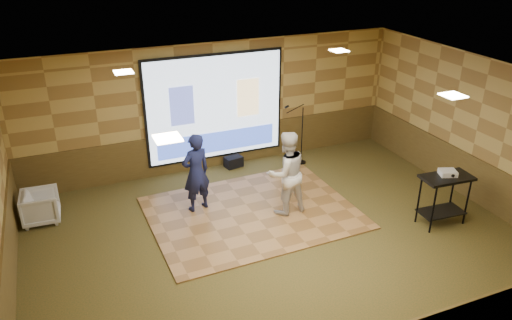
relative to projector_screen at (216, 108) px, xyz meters
name	(u,v)px	position (x,y,z in m)	size (l,w,h in m)	color
ground	(277,239)	(0.00, -3.44, -1.47)	(9.00, 9.00, 0.00)	#323A1A
room_shell	(279,135)	(0.00, -3.44, 0.62)	(9.04, 7.04, 3.02)	tan
wainscot_back	(216,147)	(0.00, 0.04, -1.00)	(9.00, 0.04, 0.95)	#4D3B19
wainscot_left	(8,278)	(-4.48, -3.44, -1.00)	(0.04, 7.00, 0.95)	#4D3B19
wainscot_right	(467,175)	(4.48, -3.44, -1.00)	(0.04, 7.00, 0.95)	#4D3B19
projector_screen	(216,108)	(0.00, 0.00, 0.00)	(3.32, 0.06, 2.52)	black
downlight_nw	(123,72)	(-2.20, -1.64, 1.50)	(0.32, 0.32, 0.02)	#FFE8BF
downlight_ne	(339,51)	(2.20, -1.64, 1.50)	(0.32, 0.32, 0.02)	#FFE8BF
downlight_sw	(168,138)	(-2.20, -4.94, 1.50)	(0.32, 0.32, 0.02)	#FFE8BF
downlight_se	(453,95)	(2.20, -4.94, 1.50)	(0.32, 0.32, 0.02)	#FFE8BF
dance_floor	(253,213)	(-0.06, -2.39, -1.46)	(4.06, 3.09, 0.03)	#A06E3A
player_left	(196,173)	(-1.04, -1.83, -0.62)	(0.60, 0.39, 1.65)	#151A44
player_right	(286,173)	(0.57, -2.62, -0.58)	(0.84, 0.66, 1.73)	beige
av_table	(445,190)	(3.20, -4.14, -0.75)	(0.97, 0.51, 1.02)	black
projector	(448,173)	(3.24, -4.10, -0.40)	(0.30, 0.25, 0.10)	silver
mic_stand	(300,144)	(1.91, -0.61, -0.98)	(0.61, 0.25, 1.55)	black
banquet_chair	(41,207)	(-4.00, -1.06, -1.16)	(0.68, 0.70, 0.64)	gray
duffel_bag	(234,162)	(0.35, -0.19, -1.35)	(0.41, 0.28, 0.26)	black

